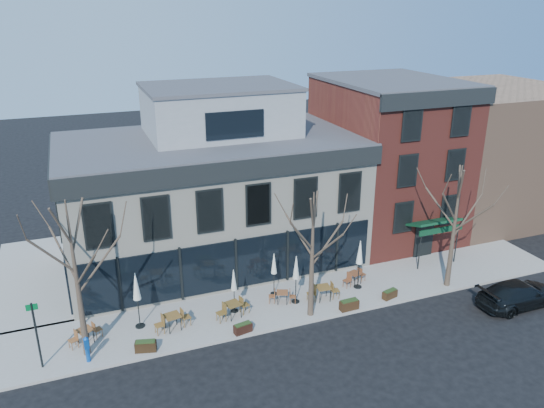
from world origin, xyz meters
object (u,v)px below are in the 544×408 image
object	(u,v)px
call_box	(87,348)
umbrella_0	(136,289)
cafe_set_0	(85,334)
parked_sedan	(519,294)

from	to	relation	value
call_box	umbrella_0	distance (m)	3.67
call_box	cafe_set_0	xyz separation A→B (m)	(-0.03, 1.60, -0.25)
call_box	cafe_set_0	distance (m)	1.62
cafe_set_0	umbrella_0	bearing A→B (deg)	9.36
call_box	umbrella_0	size ratio (longest dim) A/B	0.44
parked_sedan	umbrella_0	distance (m)	20.93
call_box	cafe_set_0	world-z (taller)	call_box
call_box	cafe_set_0	size ratio (longest dim) A/B	0.78
parked_sedan	umbrella_0	xyz separation A→B (m)	(-20.20, 5.24, 1.63)
parked_sedan	umbrella_0	size ratio (longest dim) A/B	1.61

